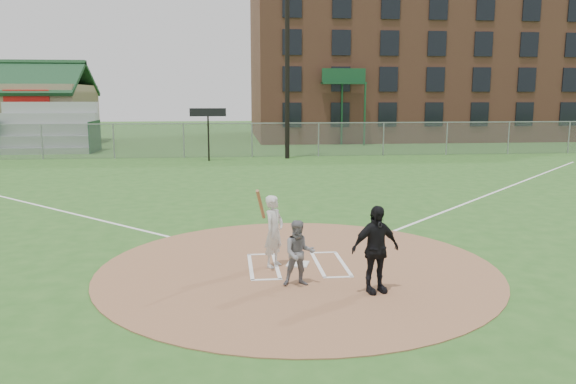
{
  "coord_description": "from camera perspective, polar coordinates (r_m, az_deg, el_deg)",
  "views": [
    {
      "loc": [
        -1.44,
        -11.36,
        3.62
      ],
      "look_at": [
        0.0,
        2.0,
        1.3
      ],
      "focal_mm": 35.0,
      "sensor_mm": 36.0,
      "label": 1
    }
  ],
  "objects": [
    {
      "name": "clubhouse",
      "position": [
        47.36,
        -26.83,
        7.26
      ],
      "size": [
        12.2,
        8.71,
        6.23
      ],
      "color": "gray",
      "rests_on": "ground"
    },
    {
      "name": "outfield_fence",
      "position": [
        33.5,
        -3.68,
        5.31
      ],
      "size": [
        56.08,
        0.08,
        2.03
      ],
      "color": "slate",
      "rests_on": "ground"
    },
    {
      "name": "batter_at_plate",
      "position": [
        11.88,
        -1.45,
        -3.97
      ],
      "size": [
        0.73,
        1.03,
        1.78
      ],
      "color": "silver",
      "rests_on": "dirt_circle"
    },
    {
      "name": "bleachers",
      "position": [
        39.35,
        -23.35,
        6.03
      ],
      "size": [
        6.08,
        3.2,
        3.2
      ],
      "color": "#B7BABF",
      "rests_on": "ground"
    },
    {
      "name": "batters_boxes",
      "position": [
        12.15,
        0.94,
        -7.42
      ],
      "size": [
        2.08,
        1.88,
        0.01
      ],
      "color": "white",
      "rests_on": "dirt_circle"
    },
    {
      "name": "scoreboard_sign",
      "position": [
        31.61,
        -8.13,
        7.45
      ],
      "size": [
        2.0,
        0.1,
        2.93
      ],
      "color": "black",
      "rests_on": "ground"
    },
    {
      "name": "brick_warehouse",
      "position": [
        52.46,
        13.69,
        13.76
      ],
      "size": [
        30.0,
        17.17,
        15.0
      ],
      "color": "brown",
      "rests_on": "ground"
    },
    {
      "name": "ground",
      "position": [
        12.01,
        1.03,
        -7.75
      ],
      "size": [
        140.0,
        140.0,
        0.0
      ],
      "primitive_type": "plane",
      "color": "#2A591E",
      "rests_on": "ground"
    },
    {
      "name": "foul_line_third",
      "position": [
        22.02,
        -26.13,
        -0.67
      ],
      "size": [
        17.04,
        17.04,
        0.01
      ],
      "primitive_type": "cube",
      "rotation": [
        0.0,
        0.0,
        0.79
      ],
      "color": "white",
      "rests_on": "ground"
    },
    {
      "name": "dirt_circle",
      "position": [
        12.01,
        1.03,
        -7.7
      ],
      "size": [
        8.4,
        8.4,
        0.02
      ],
      "primitive_type": "cylinder",
      "color": "#9A6949",
      "rests_on": "ground"
    },
    {
      "name": "foul_line_first",
      "position": [
        23.17,
        20.73,
        0.17
      ],
      "size": [
        17.04,
        17.04,
        0.01
      ],
      "primitive_type": "cube",
      "rotation": [
        0.0,
        0.0,
        -0.79
      ],
      "color": "white",
      "rests_on": "ground"
    },
    {
      "name": "home_plate",
      "position": [
        12.18,
        0.99,
        -7.32
      ],
      "size": [
        0.56,
        0.56,
        0.03
      ],
      "primitive_type": "cube",
      "rotation": [
        0.0,
        0.0,
        -0.3
      ],
      "color": "silver",
      "rests_on": "dirt_circle"
    },
    {
      "name": "catcher",
      "position": [
        10.73,
        1.13,
        -6.23
      ],
      "size": [
        0.63,
        0.49,
        1.27
      ],
      "primitive_type": "imported",
      "rotation": [
        0.0,
        0.0,
        0.02
      ],
      "color": "slate",
      "rests_on": "dirt_circle"
    },
    {
      "name": "umpire",
      "position": [
        10.45,
        8.87,
        -5.76
      ],
      "size": [
        1.03,
        0.63,
        1.63
      ],
      "primitive_type": "imported",
      "rotation": [
        0.0,
        0.0,
        0.26
      ],
      "color": "black",
      "rests_on": "dirt_circle"
    },
    {
      "name": "light_pole",
      "position": [
        32.68,
        -0.08,
        15.04
      ],
      "size": [
        1.2,
        0.3,
        12.22
      ],
      "color": "black",
      "rests_on": "ground"
    }
  ]
}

